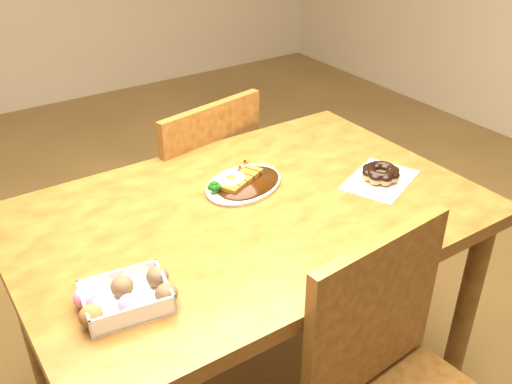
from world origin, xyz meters
TOP-DOWN VIEW (x-y plane):
  - table at (0.00, 0.00)m, footprint 1.20×0.80m
  - chair_far at (0.10, 0.54)m, footprint 0.49×0.49m
  - katsu_curry_plate at (0.05, 0.11)m, footprint 0.29×0.25m
  - donut_box at (-0.41, -0.17)m, footprint 0.21×0.16m
  - pon_de_ring at (0.39, -0.08)m, footprint 0.26×0.23m

SIDE VIEW (x-z plane):
  - chair_far at x=0.10m, z-range 0.04..0.91m
  - table at x=0.00m, z-range 0.28..1.03m
  - katsu_curry_plate at x=0.05m, z-range 0.74..0.79m
  - pon_de_ring at x=0.39m, z-range 0.75..0.79m
  - donut_box at x=-0.41m, z-range 0.75..0.80m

